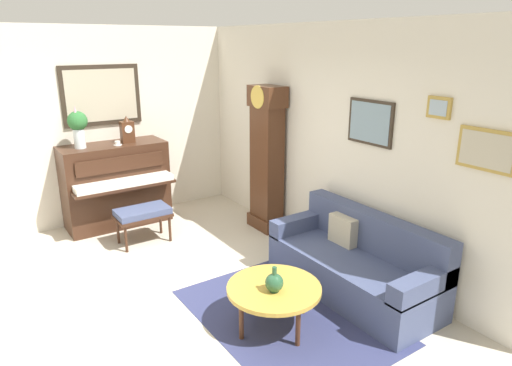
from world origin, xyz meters
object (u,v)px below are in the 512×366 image
green_jug (274,282)px  coffee_table (274,289)px  piano (116,184)px  mantel_clock (127,131)px  piano_bench (143,214)px  grandfather_clock (267,163)px  couch (356,264)px  teacup (118,144)px  flower_vase (78,125)px

green_jug → coffee_table: bearing=144.9°
piano → mantel_clock: 0.80m
piano_bench → coffee_table: (2.48, 0.33, -0.02)m
mantel_clock → grandfather_clock: bearing=48.5°
grandfather_clock → coffee_table: bearing=-33.7°
piano → couch: piano is taller
piano → mantel_clock: bearing=89.5°
couch → piano: bearing=-155.5°
piano → grandfather_clock: 2.20m
piano → mantel_clock: mantel_clock is taller
grandfather_clock → teacup: grandfather_clock is taller
coffee_table → green_jug: bearing=-35.1°
piano_bench → grandfather_clock: bearing=73.3°
teacup → mantel_clock: bearing=118.7°
piano_bench → flower_vase: bearing=-148.9°
grandfather_clock → teacup: 2.09m
piano_bench → green_jug: green_jug is taller
flower_vase → green_jug: 3.60m
grandfather_clock → coffee_table: size_ratio=2.31×
piano → grandfather_clock: bearing=52.4°
piano → mantel_clock: size_ratio=3.79×
coffee_table → couch: bearing=91.2°
teacup → coffee_table: bearing=6.4°
piano → flower_vase: 1.00m
flower_vase → teacup: bearing=77.9°
teacup → green_jug: size_ratio=0.48×
flower_vase → couch: bearing=30.4°
couch → mantel_clock: 3.67m
couch → teacup: 3.61m
couch → flower_vase: 3.99m
piano_bench → green_jug: 2.56m
piano → piano_bench: size_ratio=2.06×
piano → flower_vase: (0.00, -0.43, 0.91)m
coffee_table → flower_vase: size_ratio=1.52×
coffee_table → piano_bench: bearing=-172.4°
grandfather_clock → couch: size_ratio=1.07×
piano → couch: (3.28, 1.50, -0.29)m
teacup → flower_vase: bearing=-102.1°
grandfather_clock → couch: 2.08m
mantel_clock → flower_vase: bearing=-90.0°
grandfather_clock → flower_vase: 2.58m
couch → green_jug: 1.16m
grandfather_clock → coffee_table: (1.98, -1.32, -0.58)m
grandfather_clock → teacup: bearing=-126.1°
piano_bench → coffee_table: size_ratio=0.80×
green_jug → piano_bench: bearing=-173.6°
piano → piano_bench: piano is taller
couch → mantel_clock: mantel_clock is taller
coffee_table → mantel_clock: 3.45m
piano → grandfather_clock: size_ratio=0.71×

